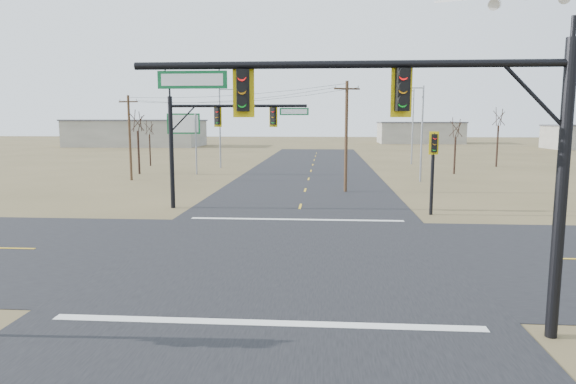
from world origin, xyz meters
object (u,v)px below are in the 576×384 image
object	(u,v)px
mast_arm_far	(217,128)
streetlight_a	(420,128)
bare_tree_c	(456,127)
streetlight_c	(222,123)
utility_pole_near	(346,135)
bare_tree_a	(137,120)
bare_tree_d	(499,116)
highway_sign	(184,132)
pedestal_signal_ne	(433,156)
streetlight_b	(411,122)
mast_arm_near	(418,124)
bare_tree_b	(149,128)
utility_pole_far	(130,136)

from	to	relation	value
mast_arm_far	streetlight_a	distance (m)	21.93
bare_tree_c	streetlight_c	bearing A→B (deg)	168.93
utility_pole_near	bare_tree_a	xyz separation A→B (m)	(-21.17, 12.27, 1.10)
streetlight_c	bare_tree_d	xyz separation A→B (m)	(33.01, 4.08, 0.81)
highway_sign	pedestal_signal_ne	bearing A→B (deg)	-54.83
mast_arm_far	streetlight_b	size ratio (longest dim) A/B	0.93
mast_arm_near	bare_tree_a	bearing A→B (deg)	105.71
pedestal_signal_ne	bare_tree_d	world-z (taller)	bare_tree_d
streetlight_a	bare_tree_b	size ratio (longest dim) A/B	1.47
utility_pole_near	streetlight_a	size ratio (longest dim) A/B	0.99
utility_pole_far	highway_sign	world-z (taller)	utility_pole_far
pedestal_signal_ne	utility_pole_far	world-z (taller)	utility_pole_far
streetlight_c	bare_tree_a	bearing A→B (deg)	-131.99
utility_pole_far	bare_tree_a	world-z (taller)	utility_pole_far
streetlight_a	streetlight_b	size ratio (longest dim) A/B	0.91
mast_arm_near	pedestal_signal_ne	world-z (taller)	mast_arm_near
streetlight_c	streetlight_b	bearing A→B (deg)	20.21
mast_arm_near	streetlight_a	xyz separation A→B (m)	(6.22, 34.49, -0.60)
streetlight_a	bare_tree_d	distance (m)	20.54
mast_arm_far	streetlight_b	xyz separation A→B (m)	(17.68, 35.40, 0.24)
mast_arm_near	bare_tree_d	world-z (taller)	mast_arm_near
streetlight_c	bare_tree_c	size ratio (longest dim) A/B	1.50
utility_pole_near	streetlight_b	size ratio (longest dim) A/B	0.90
utility_pole_far	bare_tree_c	distance (m)	32.81
bare_tree_b	pedestal_signal_ne	bearing A→B (deg)	-48.45
streetlight_b	streetlight_c	size ratio (longest dim) A/B	1.02
streetlight_b	mast_arm_near	bearing A→B (deg)	-107.33
mast_arm_far	bare_tree_a	bearing A→B (deg)	144.15
highway_sign	bare_tree_b	bearing A→B (deg)	117.47
bare_tree_c	utility_pole_far	bearing A→B (deg)	-165.73
utility_pole_far	streetlight_a	world-z (taller)	streetlight_a
utility_pole_far	bare_tree_c	bearing A→B (deg)	14.27
streetlight_c	pedestal_signal_ne	bearing A→B (deg)	-55.18
streetlight_a	bare_tree_b	xyz separation A→B (m)	(-30.24, 14.52, -0.14)
bare_tree_b	streetlight_c	bearing A→B (deg)	-12.89
mast_arm_near	streetlight_b	xyz separation A→B (m)	(8.60, 54.18, -0.12)
streetlight_b	bare_tree_c	distance (m)	12.66
streetlight_a	streetlight_b	world-z (taller)	streetlight_b
mast_arm_far	utility_pole_far	bearing A→B (deg)	149.84
mast_arm_near	mast_arm_far	xyz separation A→B (m)	(-9.08, 18.78, -0.37)
highway_sign	bare_tree_c	xyz separation A→B (m)	(28.22, 2.46, 0.45)
utility_pole_far	bare_tree_b	xyz separation A→B (m)	(-3.46, 15.30, 0.57)
utility_pole_near	utility_pole_far	xyz separation A→B (m)	(-19.84, 6.60, -0.33)
mast_arm_near	streetlight_b	size ratio (longest dim) A/B	1.15
mast_arm_far	bare_tree_b	distance (m)	33.72
mast_arm_near	utility_pole_near	bearing A→B (deg)	78.16
mast_arm_near	bare_tree_a	distance (m)	45.07
mast_arm_far	bare_tree_d	size ratio (longest dim) A/B	1.17
bare_tree_a	utility_pole_near	bearing A→B (deg)	-30.11
highway_sign	bare_tree_c	bearing A→B (deg)	-3.58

